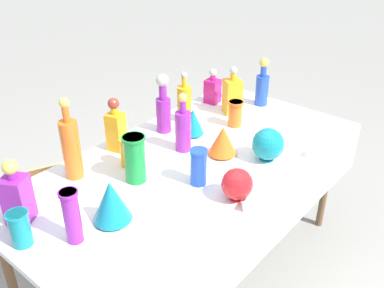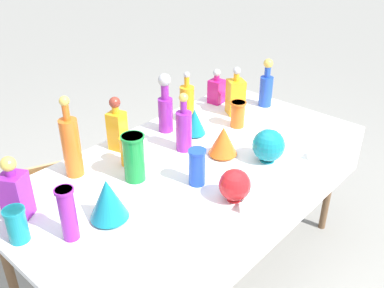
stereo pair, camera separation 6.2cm
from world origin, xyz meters
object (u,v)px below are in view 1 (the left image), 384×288
square_decanter_1 (213,89)px  fluted_vase_1 (193,121)px  slender_vase_2 (135,158)px  slender_vase_5 (235,113)px  tall_bottle_4 (184,103)px  tall_bottle_2 (183,128)px  tall_bottle_3 (163,107)px  slender_vase_3 (127,151)px  round_bowl_1 (237,184)px  tall_bottle_1 (262,86)px  fluted_vase_2 (111,201)px  square_decanter_3 (116,128)px  cardboard_box_behind_right (123,179)px  cardboard_box_behind_left (54,207)px  round_bowl_0 (268,144)px  slender_vase_1 (20,228)px  square_decanter_2 (17,195)px  slender_vase_0 (72,215)px  square_decanter_0 (232,95)px  tall_bottle_0 (71,147)px  fluted_vase_0 (223,140)px  slender_vase_4 (199,166)px

square_decanter_1 → fluted_vase_1: bearing=-155.9°
slender_vase_2 → slender_vase_5: (0.77, -0.03, -0.04)m
tall_bottle_4 → slender_vase_5: bearing=-62.6°
tall_bottle_2 → tall_bottle_3: size_ratio=0.94×
slender_vase_3 → round_bowl_1: bearing=-78.2°
tall_bottle_1 → square_decanter_1: tall_bottle_1 is taller
fluted_vase_1 → fluted_vase_2: (-0.80, -0.23, 0.02)m
slender_vase_3 → slender_vase_5: (0.71, -0.16, 0.00)m
square_decanter_1 → square_decanter_3: bearing=179.5°
tall_bottle_4 → fluted_vase_1: (-0.11, -0.16, -0.04)m
square_decanter_1 → cardboard_box_behind_right: size_ratio=0.49×
tall_bottle_3 → cardboard_box_behind_left: bearing=128.2°
square_decanter_3 → round_bowl_0: 0.79m
slender_vase_1 → slender_vase_3: 0.66m
tall_bottle_2 → tall_bottle_3: (0.09, 0.23, 0.03)m
square_decanter_2 → slender_vase_0: (0.07, -0.27, -0.00)m
square_decanter_0 → round_bowl_0: bearing=-126.5°
tall_bottle_0 → round_bowl_1: bearing=-63.4°
tall_bottle_2 → fluted_vase_2: size_ratio=1.69×
slender_vase_2 → cardboard_box_behind_left: 1.08m
fluted_vase_0 → fluted_vase_1: 0.27m
tall_bottle_3 → square_decanter_0: 0.48m
square_decanter_2 → fluted_vase_0: 1.02m
tall_bottle_1 → slender_vase_3: (-1.08, 0.11, -0.05)m
tall_bottle_2 → cardboard_box_behind_left: tall_bottle_2 is taller
tall_bottle_0 → slender_vase_5: tall_bottle_0 is taller
square_decanter_2 → cardboard_box_behind_left: 1.10m
square_decanter_0 → fluted_vase_2: bearing=-168.7°
slender_vase_2 → fluted_vase_1: (0.53, 0.09, -0.04)m
slender_vase_2 → fluted_vase_2: (-0.27, -0.15, -0.02)m
square_decanter_3 → slender_vase_3: (-0.08, -0.16, -0.05)m
slender_vase_5 → cardboard_box_behind_left: (-0.78, 0.86, -0.66)m
slender_vase_3 → fluted_vase_2: fluted_vase_2 is taller
tall_bottle_1 → square_decanter_2: tall_bottle_1 is taller
square_decanter_0 → slender_vase_1: (-1.50, -0.08, -0.04)m
tall_bottle_2 → tall_bottle_4: (0.27, 0.23, -0.01)m
tall_bottle_1 → slender_vase_4: size_ratio=1.74×
slender_vase_0 → fluted_vase_1: 0.99m
tall_bottle_2 → slender_vase_0: 0.82m
tall_bottle_3 → slender_vase_2: bearing=-151.6°
slender_vase_5 → slender_vase_4: bearing=-160.4°
round_bowl_0 → cardboard_box_behind_right: round_bowl_0 is taller
fluted_vase_1 → fluted_vase_2: 0.83m
square_decanter_2 → tall_bottle_3: bearing=5.7°
tall_bottle_3 → fluted_vase_1: tall_bottle_3 is taller
square_decanter_1 → slender_vase_1: (-1.55, -0.27, -0.01)m
tall_bottle_0 → tall_bottle_4: 0.80m
square_decanter_3 → cardboard_box_behind_left: square_decanter_3 is taller
square_decanter_1 → square_decanter_2: size_ratio=0.80×
square_decanter_1 → slender_vase_0: (-1.40, -0.41, 0.03)m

